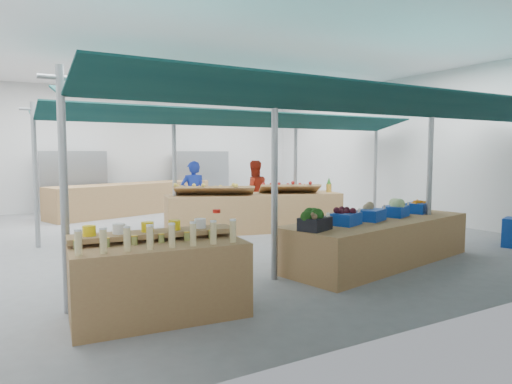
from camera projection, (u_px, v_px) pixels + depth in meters
floor at (222, 234)px, 11.07m from camera, size 13.00×13.00×0.00m
hall at (198, 127)px, 12.08m from camera, size 13.00×13.00×13.00m
pole_grid at (288, 160)px, 9.77m from camera, size 10.00×4.60×3.00m
awnings at (288, 114)px, 9.68m from camera, size 9.50×7.08×0.30m
back_shelving_left at (74, 182)px, 14.93m from camera, size 2.00×0.50×2.00m
back_shelving_right at (201, 179)px, 17.16m from camera, size 2.00×0.50×2.00m
bottle_shelf at (160, 277)px, 5.44m from camera, size 2.09×1.36×1.18m
veg_counter at (378, 241)px, 8.17m from camera, size 4.20×2.13×0.78m
fruit_counter at (255, 213)px, 11.43m from camera, size 4.51×1.99×0.94m
far_counter at (134, 198)px, 14.74m from camera, size 5.55×2.74×0.99m
vendor_left at (193, 195)px, 11.75m from camera, size 0.72×0.55×1.76m
vendor_right at (254, 192)px, 12.64m from camera, size 0.98×0.84×1.76m
crate_broccoli at (315, 220)px, 6.98m from camera, size 0.60×0.52×0.35m
crate_beets at (346, 217)px, 7.50m from camera, size 0.60×0.52×0.29m
crate_celeriac at (372, 212)px, 7.98m from camera, size 0.60×0.52×0.31m
crate_cabbage at (396, 208)px, 8.49m from camera, size 0.60×0.52×0.35m
crate_carrots at (418, 207)px, 9.01m from camera, size 0.60×0.52×0.29m
sparrow at (314, 216)px, 6.76m from camera, size 0.12×0.09×0.11m
pole_ribbon at (217, 213)px, 6.75m from camera, size 0.12×0.12×0.28m
apple_heap_yellow at (215, 189)px, 10.97m from camera, size 2.02×1.45×0.27m
apple_heap_red at (289, 187)px, 11.53m from camera, size 1.66×1.28×0.27m
pineapple at (329, 185)px, 11.85m from camera, size 0.14×0.14×0.39m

